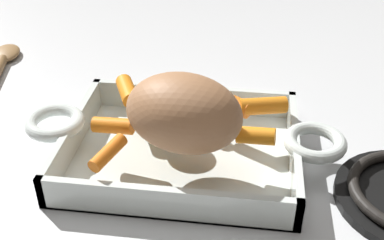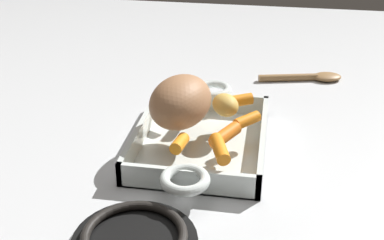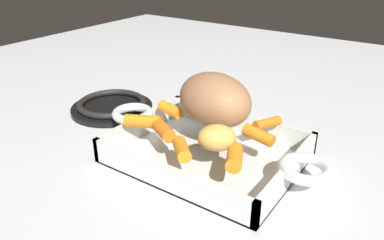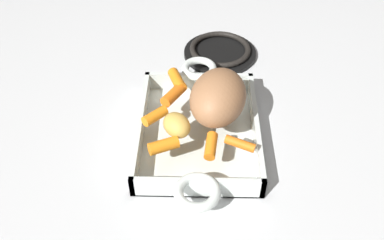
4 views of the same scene
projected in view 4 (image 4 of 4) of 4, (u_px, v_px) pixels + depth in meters
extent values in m
plane|color=silver|center=(198.00, 136.00, 0.86)|extent=(2.03, 2.03, 0.00)
cube|color=silver|center=(198.00, 135.00, 0.85)|extent=(0.30, 0.23, 0.01)
cube|color=silver|center=(256.00, 129.00, 0.84)|extent=(0.30, 0.01, 0.04)
cube|color=silver|center=(141.00, 127.00, 0.84)|extent=(0.30, 0.01, 0.04)
cube|color=silver|center=(197.00, 188.00, 0.74)|extent=(0.01, 0.23, 0.04)
cube|color=silver|center=(199.00, 82.00, 0.95)|extent=(0.01, 0.23, 0.04)
torus|color=silver|center=(197.00, 192.00, 0.71)|extent=(0.08, 0.08, 0.02)
torus|color=silver|center=(199.00, 69.00, 0.95)|extent=(0.08, 0.08, 0.02)
ellipsoid|color=#9A6945|center=(218.00, 97.00, 0.80)|extent=(0.16, 0.14, 0.09)
cylinder|color=orange|center=(240.00, 144.00, 0.76)|extent=(0.04, 0.06, 0.02)
cylinder|color=orange|center=(155.00, 116.00, 0.81)|extent=(0.05, 0.05, 0.02)
cylinder|color=orange|center=(210.00, 83.00, 0.88)|extent=(0.05, 0.03, 0.03)
cylinder|color=orange|center=(211.00, 146.00, 0.76)|extent=(0.06, 0.03, 0.02)
cylinder|color=orange|center=(164.00, 146.00, 0.75)|extent=(0.04, 0.06, 0.03)
cylinder|color=orange|center=(174.00, 94.00, 0.86)|extent=(0.07, 0.05, 0.03)
cylinder|color=orange|center=(177.00, 80.00, 0.89)|extent=(0.07, 0.04, 0.03)
ellipsoid|color=gold|center=(177.00, 125.00, 0.78)|extent=(0.07, 0.07, 0.04)
cylinder|color=black|center=(220.00, 53.00, 1.05)|extent=(0.18, 0.18, 0.01)
torus|color=black|center=(220.00, 49.00, 1.05)|extent=(0.15, 0.15, 0.01)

